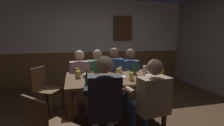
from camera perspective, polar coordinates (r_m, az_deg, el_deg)
ground_plane at (r=2.93m, az=1.89°, el=-20.80°), size 6.87×6.87×0.00m
back_wall_upper at (r=5.22m, az=-6.14°, el=12.55°), size 5.72×0.12×1.59m
back_wall_wainscot at (r=5.30m, az=-5.91°, el=-1.53°), size 5.72×0.12×0.99m
dining_table at (r=2.82m, az=1.02°, el=-7.30°), size 1.61×0.91×0.78m
person_0 at (r=3.39m, az=-10.81°, el=-4.93°), size 0.54×0.53×1.19m
person_1 at (r=3.45m, az=-4.97°, el=-4.38°), size 0.57×0.58×1.20m
person_2 at (r=3.51m, az=1.22°, el=-3.89°), size 0.56×0.56×1.23m
person_3 at (r=3.61m, az=6.52°, el=-3.72°), size 0.52×0.56×1.20m
person_4 at (r=2.12m, az=-2.64°, el=-12.54°), size 0.57×0.54×1.24m
person_5 at (r=2.33m, az=13.05°, el=-11.47°), size 0.57×0.57×1.18m
chair_empty_near_left at (r=3.50m, az=-22.15°, el=-7.97°), size 0.60×0.60×0.88m
table_candle at (r=2.83m, az=10.97°, el=-4.18°), size 0.04×0.04×0.08m
condiment_caddy at (r=2.87m, az=-8.55°, el=-4.23°), size 0.14×0.10×0.05m
plate_0 at (r=2.82m, az=2.53°, el=-4.76°), size 0.25×0.25×0.01m
plate_1 at (r=2.98m, az=13.04°, el=-4.25°), size 0.20×0.20×0.01m
bottle_0 at (r=2.42m, az=-8.67°, el=-5.40°), size 0.05×0.05×0.22m
bottle_1 at (r=3.09m, az=7.63°, el=-1.93°), size 0.07×0.07×0.23m
bottle_2 at (r=2.85m, az=16.70°, el=-3.42°), size 0.06×0.06×0.22m
pint_glass_0 at (r=3.09m, az=2.89°, el=-2.51°), size 0.06×0.06×0.12m
pint_glass_1 at (r=3.00m, az=2.13°, el=-2.94°), size 0.08×0.08×0.12m
pint_glass_2 at (r=2.66m, az=6.66°, el=-4.51°), size 0.07×0.07×0.12m
pint_glass_3 at (r=3.02m, az=-11.74°, el=-2.90°), size 0.08×0.08×0.13m
pint_glass_4 at (r=2.68m, az=-7.55°, el=-4.64°), size 0.07×0.07×0.10m
pint_glass_5 at (r=3.27m, az=11.10°, el=-1.97°), size 0.07×0.07×0.13m
pint_glass_6 at (r=2.54m, az=1.21°, el=-5.13°), size 0.08×0.08×0.12m
pint_glass_7 at (r=2.43m, az=2.27°, el=-5.41°), size 0.07×0.07×0.15m
pint_glass_8 at (r=2.83m, az=-11.52°, el=-3.84°), size 0.08×0.08×0.11m
wall_dart_cabinet at (r=5.27m, az=3.65°, el=11.98°), size 0.56×0.15×0.70m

